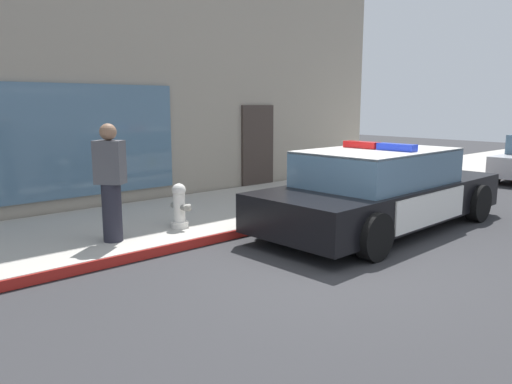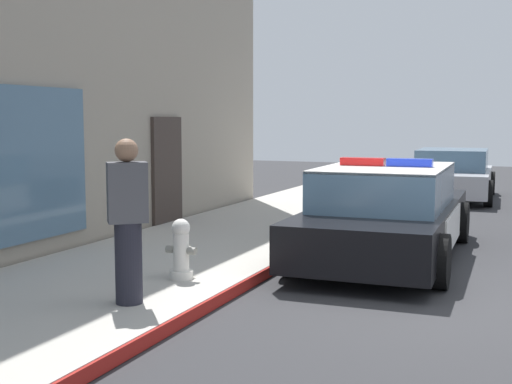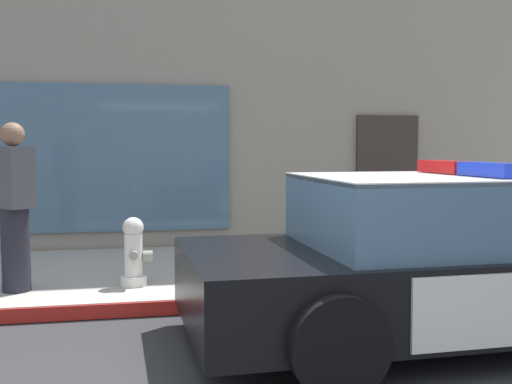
{
  "view_description": "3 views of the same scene",
  "coord_description": "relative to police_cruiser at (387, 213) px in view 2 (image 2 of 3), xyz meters",
  "views": [
    {
      "loc": [
        -4.88,
        -3.99,
        2.13
      ],
      "look_at": [
        0.04,
        1.52,
        0.82
      ],
      "focal_mm": 34.86,
      "sensor_mm": 36.0,
      "label": 1
    },
    {
      "loc": [
        -7.61,
        -1.23,
        2.05
      ],
      "look_at": [
        0.87,
        2.32,
        1.07
      ],
      "focal_mm": 47.72,
      "sensor_mm": 36.0,
      "label": 2
    },
    {
      "loc": [
        -0.57,
        -3.85,
        1.62
      ],
      "look_at": [
        0.55,
        1.73,
        1.2
      ],
      "focal_mm": 42.94,
      "sensor_mm": 36.0,
      "label": 3
    }
  ],
  "objects": [
    {
      "name": "pedestrian_on_sidewalk",
      "position": [
        -4.06,
        1.82,
        0.33
      ],
      "size": [
        0.45,
        0.47,
        1.71
      ],
      "rotation": [
        0.0,
        0.0,
        0.68
      ],
      "color": "#23232D",
      "rests_on": "sidewalk"
    },
    {
      "name": "car_down_street",
      "position": [
        8.18,
        0.02,
        -0.05
      ],
      "size": [
        4.28,
        2.22,
        1.29
      ],
      "rotation": [
        0.0,
        0.0,
        0.05
      ],
      "color": "#B7B7BC",
      "rests_on": "ground"
    },
    {
      "name": "ground",
      "position": [
        -2.3,
        -0.83,
        -0.68
      ],
      "size": [
        48.0,
        48.0,
        0.0
      ],
      "primitive_type": "plane",
      "color": "#303033"
    },
    {
      "name": "sidewalk",
      "position": [
        -2.3,
        2.72,
        -0.61
      ],
      "size": [
        48.0,
        3.14,
        0.15
      ],
      "primitive_type": "cube",
      "color": "#B2ADA3",
      "rests_on": "ground"
    },
    {
      "name": "fire_hydrant",
      "position": [
        -2.88,
        1.85,
        -0.18
      ],
      "size": [
        0.34,
        0.39,
        0.73
      ],
      "color": "silver",
      "rests_on": "sidewalk"
    },
    {
      "name": "police_cruiser",
      "position": [
        0.0,
        0.0,
        0.0
      ],
      "size": [
        5.16,
        2.22,
        1.49
      ],
      "rotation": [
        0.0,
        0.0,
        0.03
      ],
      "color": "black",
      "rests_on": "ground"
    },
    {
      "name": "curb_red_paint",
      "position": [
        -2.3,
        1.14,
        -0.61
      ],
      "size": [
        28.8,
        0.04,
        0.14
      ],
      "primitive_type": "cube",
      "color": "maroon",
      "rests_on": "ground"
    }
  ]
}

